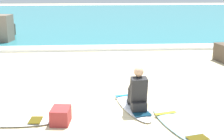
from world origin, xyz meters
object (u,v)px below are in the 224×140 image
Objects in this scene: surfer_seated at (138,92)px; surfboard_spare_far at (179,125)px; surfboard_main at (132,105)px; surfboard_spare_near at (4,122)px; beach_bag at (61,116)px.

surfboard_spare_far is at bearing -51.56° from surfer_seated.
surfboard_main and surfboard_spare_near have the same top height.
surfer_seated is 0.47× the size of surfboard_spare_near.
surfboard_main is at bearing 27.68° from beach_bag.
surfboard_spare_far is at bearing -7.18° from surfboard_spare_near.
surfboard_spare_near is 3.48m from surfboard_spare_far.
surfer_seated reaches higher than surfboard_main.
surfboard_main is 2.79m from surfboard_spare_near.
surfboard_spare_near is 1.15m from beach_bag.
beach_bag is at bearing -152.32° from surfboard_main.
beach_bag is at bearing -3.71° from surfboard_spare_near.
surfboard_spare_far is (3.45, -0.43, -0.00)m from surfboard_spare_near.
surfer_seated reaches higher than surfboard_spare_near.
surfboard_main is at bearing 123.12° from surfboard_spare_far.
surfboard_spare_far is at bearing -56.88° from surfboard_main.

